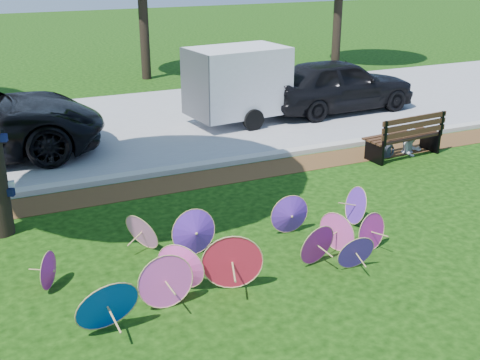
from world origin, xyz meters
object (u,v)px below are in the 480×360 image
Objects in this scene: cargo_trailer at (238,81)px; park_bench at (402,135)px; person_left at (389,135)px; parasol_pile at (234,250)px; person_right at (413,129)px; dark_pickup at (338,85)px.

cargo_trailer is 1.32× the size of park_bench.
parasol_pile is at bearing -160.44° from person_left.
cargo_trailer is 5.13m from person_right.
cargo_trailer is (-3.39, 0.00, 0.41)m from dark_pickup.
park_bench is (2.42, -4.32, -0.71)m from cargo_trailer.
cargo_trailer is (3.57, 7.82, 0.85)m from parasol_pile.
dark_pickup is 1.81× the size of cargo_trailer.
parasol_pile is at bearing -154.85° from park_bench.
person_right reaches higher than parasol_pile.
cargo_trailer is at bearing 114.13° from park_bench.
cargo_trailer reaches higher than person_left.
park_bench is 1.62× the size of person_right.
person_left is (5.64, 3.55, 0.17)m from parasol_pile.
park_bench is (5.99, 3.50, 0.14)m from parasol_pile.
person_right reaches higher than park_bench.
person_left is at bearing -70.54° from cargo_trailer.
park_bench is 0.37m from person_right.
person_right is (6.34, 3.55, 0.24)m from parasol_pile.
parasol_pile is 10.48m from dark_pickup.
parasol_pile is at bearing 136.70° from dark_pickup.
cargo_trailer is 5.00m from park_bench.
person_right is at bearing -63.44° from cargo_trailer.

